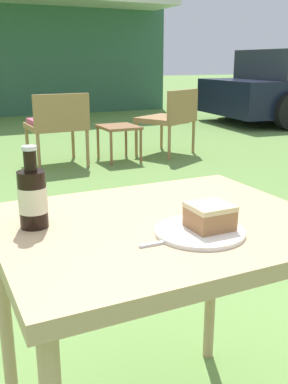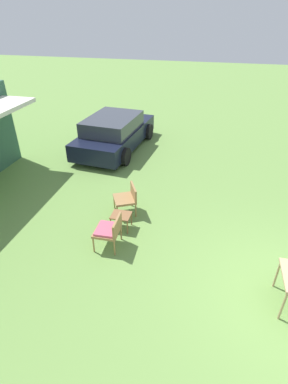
{
  "view_description": "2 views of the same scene",
  "coord_description": "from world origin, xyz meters",
  "px_view_note": "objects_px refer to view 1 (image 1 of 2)",
  "views": [
    {
      "loc": [
        -0.51,
        -0.97,
        1.13
      ],
      "look_at": [
        0.0,
        0.1,
        0.78
      ],
      "focal_mm": 42.0,
      "sensor_mm": 36.0,
      "label": 1
    },
    {
      "loc": [
        -4.21,
        1.83,
        4.71
      ],
      "look_at": [
        1.83,
        3.29,
        0.9
      ],
      "focal_mm": 28.0,
      "sensor_mm": 36.0,
      "label": 2
    }
  ],
  "objects_px": {
    "garden_side_table": "(119,130)",
    "cola_bottle_near": "(33,197)",
    "patio_table": "(160,249)",
    "wicker_chair_cushioned": "(57,122)",
    "cake_on_plate": "(205,223)",
    "wicker_chair_plain": "(171,116)"
  },
  "relations": [
    {
      "from": "garden_side_table",
      "to": "cola_bottle_near",
      "type": "bearing_deg",
      "value": -115.42
    },
    {
      "from": "patio_table",
      "to": "cola_bottle_near",
      "type": "height_order",
      "value": "cola_bottle_near"
    },
    {
      "from": "wicker_chair_cushioned",
      "to": "cola_bottle_near",
      "type": "relative_size",
      "value": 3.88
    },
    {
      "from": "wicker_chair_cushioned",
      "to": "cake_on_plate",
      "type": "bearing_deg",
      "value": 78.21
    },
    {
      "from": "cola_bottle_near",
      "to": "wicker_chair_cushioned",
      "type": "bearing_deg",
      "value": 74.28
    },
    {
      "from": "wicker_chair_cushioned",
      "to": "garden_side_table",
      "type": "height_order",
      "value": "wicker_chair_cushioned"
    },
    {
      "from": "garden_side_table",
      "to": "cake_on_plate",
      "type": "bearing_deg",
      "value": -109.62
    },
    {
      "from": "garden_side_table",
      "to": "patio_table",
      "type": "distance_m",
      "value": 4.06
    },
    {
      "from": "garden_side_table",
      "to": "patio_table",
      "type": "height_order",
      "value": "patio_table"
    },
    {
      "from": "patio_table",
      "to": "cake_on_plate",
      "type": "distance_m",
      "value": 0.17
    },
    {
      "from": "cola_bottle_near",
      "to": "cake_on_plate",
      "type": "bearing_deg",
      "value": -31.15
    },
    {
      "from": "patio_table",
      "to": "wicker_chair_cushioned",
      "type": "bearing_deg",
      "value": 78.97
    },
    {
      "from": "garden_side_table",
      "to": "cake_on_plate",
      "type": "height_order",
      "value": "cake_on_plate"
    },
    {
      "from": "garden_side_table",
      "to": "wicker_chair_plain",
      "type": "bearing_deg",
      "value": 3.22
    },
    {
      "from": "wicker_chair_plain",
      "to": "cake_on_plate",
      "type": "bearing_deg",
      "value": 34.87
    },
    {
      "from": "wicker_chair_cushioned",
      "to": "garden_side_table",
      "type": "xyz_separation_m",
      "value": [
        0.7,
        -0.05,
        -0.13
      ]
    },
    {
      "from": "wicker_chair_plain",
      "to": "cake_on_plate",
      "type": "relative_size",
      "value": 3.65
    },
    {
      "from": "cake_on_plate",
      "to": "cola_bottle_near",
      "type": "xyz_separation_m",
      "value": [
        -0.36,
        0.22,
        0.05
      ]
    },
    {
      "from": "cola_bottle_near",
      "to": "garden_side_table",
      "type": "bearing_deg",
      "value": 64.58
    },
    {
      "from": "patio_table",
      "to": "cake_on_plate",
      "type": "bearing_deg",
      "value": -65.67
    },
    {
      "from": "patio_table",
      "to": "cola_bottle_near",
      "type": "distance_m",
      "value": 0.36
    },
    {
      "from": "wicker_chair_plain",
      "to": "garden_side_table",
      "type": "relative_size",
      "value": 1.68
    }
  ]
}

